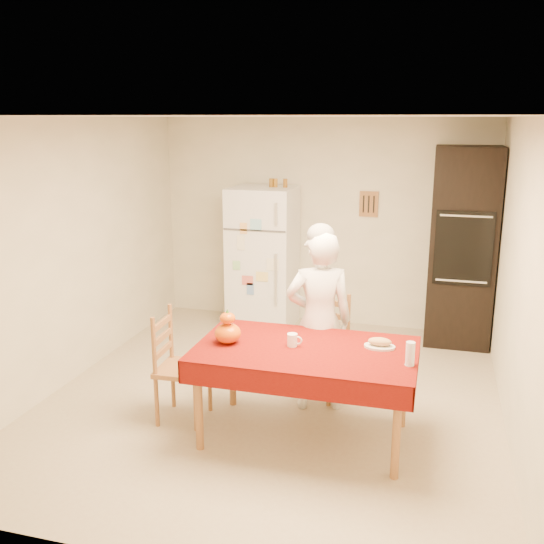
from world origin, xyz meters
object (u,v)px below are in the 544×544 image
at_px(coffee_mug, 292,340).
at_px(pumpkin_lower, 228,333).
at_px(seated_woman, 319,321).
at_px(dining_table, 306,356).
at_px(chair_far, 325,340).
at_px(refrigerator, 263,258).
at_px(chair_left, 175,362).
at_px(wine_glass, 410,354).
at_px(oven_cabinet, 462,247).
at_px(bread_plate, 380,347).

bearing_deg(coffee_mug, pumpkin_lower, -172.56).
bearing_deg(seated_woman, coffee_mug, 61.39).
distance_m(dining_table, chair_far, 0.89).
height_order(seated_woman, coffee_mug, seated_woman).
bearing_deg(refrigerator, chair_far, -56.97).
distance_m(refrigerator, coffee_mug, 2.68).
xyz_separation_m(chair_left, seated_woman, (1.11, 0.53, 0.29)).
distance_m(chair_left, pumpkin_lower, 0.61).
height_order(chair_left, wine_glass, chair_left).
bearing_deg(wine_glass, pumpkin_lower, 176.92).
distance_m(oven_cabinet, chair_far, 2.16).
bearing_deg(oven_cabinet, chair_left, -132.54).
relative_size(chair_left, coffee_mug, 9.50).
xyz_separation_m(dining_table, pumpkin_lower, (-0.62, -0.05, 0.15)).
distance_m(chair_far, seated_woman, 0.42).
xyz_separation_m(refrigerator, wine_glass, (1.87, -2.64, -0.00)).
bearing_deg(refrigerator, chair_left, -90.92).
height_order(refrigerator, chair_left, refrigerator).
distance_m(chair_far, pumpkin_lower, 1.15).
bearing_deg(pumpkin_lower, refrigerator, 100.18).
distance_m(dining_table, seated_woman, 0.57).
relative_size(dining_table, chair_far, 1.79).
xyz_separation_m(chair_far, chair_left, (-1.11, -0.84, 0.00)).
height_order(refrigerator, coffee_mug, refrigerator).
height_order(chair_far, seated_woman, seated_woman).
relative_size(refrigerator, wine_glass, 9.66).
xyz_separation_m(dining_table, chair_left, (-1.12, 0.03, -0.18)).
height_order(oven_cabinet, chair_left, oven_cabinet).
bearing_deg(dining_table, bread_plate, 16.20).
xyz_separation_m(oven_cabinet, coffee_mug, (-1.31, -2.55, -0.29)).
bearing_deg(seated_woman, wine_glass, 121.46).
relative_size(coffee_mug, bread_plate, 0.42).
bearing_deg(bread_plate, pumpkin_lower, -169.67).
height_order(dining_table, wine_glass, wine_glass).
height_order(dining_table, pumpkin_lower, pumpkin_lower).
relative_size(chair_left, seated_woman, 0.60).
distance_m(refrigerator, dining_table, 2.74).
distance_m(refrigerator, wine_glass, 3.24).
xyz_separation_m(chair_far, wine_glass, (0.80, -1.00, 0.34)).
bearing_deg(dining_table, seated_woman, 90.62).
distance_m(seated_woman, coffee_mug, 0.56).
xyz_separation_m(dining_table, seated_woman, (-0.01, 0.56, 0.10)).
bearing_deg(bread_plate, dining_table, -163.80).
bearing_deg(chair_left, dining_table, -94.43).
xyz_separation_m(oven_cabinet, chair_far, (-1.21, -1.69, -0.59)).
relative_size(oven_cabinet, coffee_mug, 22.00).
distance_m(seated_woman, pumpkin_lower, 0.87).
bearing_deg(chair_left, chair_far, -55.75).
distance_m(oven_cabinet, coffee_mug, 2.88).
bearing_deg(coffee_mug, dining_table, -6.80).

